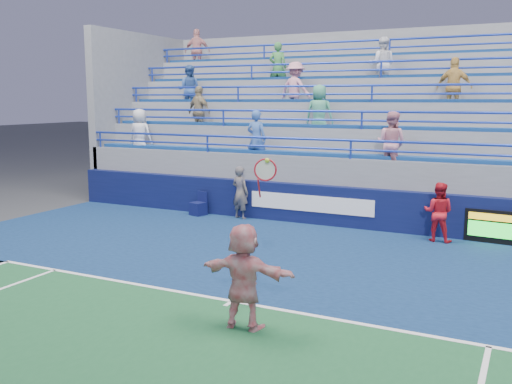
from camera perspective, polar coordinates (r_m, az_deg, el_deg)
The scene contains 8 objects.
ground at distance 9.96m, azimuth -2.40°, elevation -10.97°, with size 120.00×120.00×0.00m, color #333538.
sponsor_wall at distance 15.64m, azimuth 9.09°, elevation -1.52°, with size 18.00×0.32×1.10m.
bleacher_stand at distance 19.10m, azimuth 12.50°, elevation 3.33°, with size 18.00×5.60×6.13m.
serve_speed_board at distance 14.87m, azimuth 22.39°, elevation -3.21°, with size 1.19×0.23×0.82m.
judge_chair at distance 17.15m, azimuth -5.78°, elevation -1.60°, with size 0.50×0.50×0.71m.
tennis_player at distance 8.64m, azimuth -1.20°, elevation -8.41°, with size 1.53×0.53×2.62m.
line_judge at distance 16.51m, azimuth -1.59°, elevation -0.05°, with size 0.56×0.37×1.54m, color #161A3D.
ball_girl at distance 14.55m, azimuth 17.78°, elevation -1.93°, with size 0.71×0.55×1.46m, color red.
Camera 1 is at (4.50, -8.19, 3.44)m, focal length 40.00 mm.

